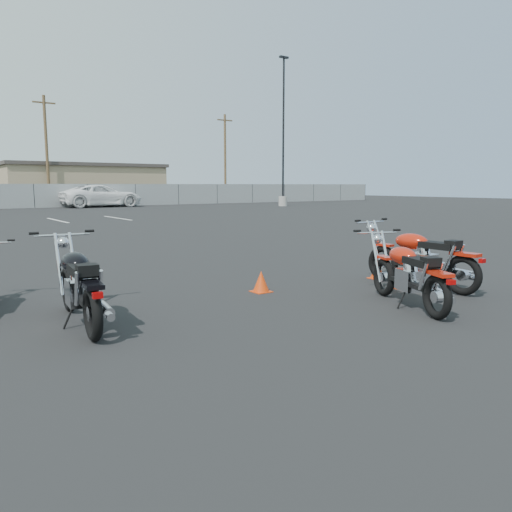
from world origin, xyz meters
TOP-DOWN VIEW (x-y plane):
  - ground at (0.00, 0.00)m, footprint 120.00×120.00m
  - motorcycle_second_black at (-2.41, 0.65)m, footprint 0.86×2.21m
  - motorcycle_third_red at (1.66, -1.08)m, footprint 1.17×2.04m
  - motorcycle_rear_red at (2.93, -0.33)m, footprint 0.87×2.25m
  - training_cone_near at (2.97, 0.63)m, footprint 0.28×0.28m
  - training_cone_far at (2.59, -0.12)m, footprint 0.23×0.23m
  - training_cone_extra at (0.53, 0.93)m, footprint 0.29×0.29m
  - light_pole_east at (21.40, 26.85)m, footprint 0.80×0.70m
  - tan_building_east at (10.00, 44.00)m, footprint 14.40×9.40m
  - utility_pole_c at (6.00, 39.00)m, footprint 1.80×0.24m
  - utility_pole_d at (24.00, 40.00)m, footprint 1.80×0.24m
  - white_van at (8.73, 33.77)m, footprint 3.08×7.26m

SIDE VIEW (x-z plane):
  - ground at x=0.00m, z-range 0.00..0.00m
  - training_cone_far at x=2.59m, z-range 0.00..0.28m
  - training_cone_near at x=2.97m, z-range 0.00..0.33m
  - training_cone_extra at x=0.53m, z-range 0.00..0.34m
  - motorcycle_third_red at x=1.66m, z-range -0.05..0.97m
  - motorcycle_second_black at x=-2.41m, z-range -0.05..1.03m
  - motorcycle_rear_red at x=2.93m, z-range -0.05..1.05m
  - white_van at x=8.73m, z-range 0.00..2.73m
  - tan_building_east at x=10.00m, z-range 0.01..3.71m
  - light_pole_east at x=21.40m, z-range -2.70..9.08m
  - utility_pole_c at x=6.00m, z-range 0.19..9.19m
  - utility_pole_d at x=24.00m, z-range 0.19..9.19m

